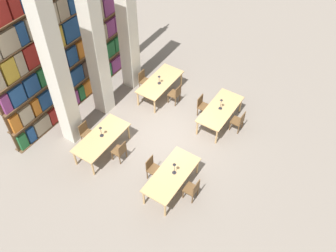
{
  "coord_description": "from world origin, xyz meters",
  "views": [
    {
      "loc": [
        -7.62,
        -5.1,
        10.43
      ],
      "look_at": [
        0.0,
        -0.14,
        0.66
      ],
      "focal_mm": 40.0,
      "sensor_mm": 36.0,
      "label": 1
    }
  ],
  "objects": [
    {
      "name": "reading_table_2",
      "position": [
        -1.76,
        1.47,
        0.66
      ],
      "size": [
        2.13,
        0.96,
        0.73
      ],
      "color": "tan",
      "rests_on": "ground_plane"
    },
    {
      "name": "chair_2",
      "position": [
        1.79,
        -2.09,
        0.47
      ],
      "size": [
        0.42,
        0.4,
        0.86
      ],
      "color": "brown",
      "rests_on": "ground_plane"
    },
    {
      "name": "desk_lamp_2",
      "position": [
        -1.69,
        1.5,
        1.04
      ],
      "size": [
        0.14,
        0.14,
        0.46
      ],
      "color": "#232328",
      "rests_on": "reading_table_2"
    },
    {
      "name": "chair_6",
      "position": [
        1.78,
        0.66,
        0.47
      ],
      "size": [
        0.42,
        0.4,
        0.86
      ],
      "color": "brown",
      "rests_on": "ground_plane"
    },
    {
      "name": "reading_table_3",
      "position": [
        1.82,
        1.43,
        0.66
      ],
      "size": [
        2.13,
        0.96,
        0.73
      ],
      "color": "tan",
      "rests_on": "ground_plane"
    },
    {
      "name": "desk_lamp_1",
      "position": [
        1.74,
        -1.32,
        1.06
      ],
      "size": [
        0.14,
        0.14,
        0.48
      ],
      "color": "#232328",
      "rests_on": "reading_table_1"
    },
    {
      "name": "reading_table_0",
      "position": [
        -1.75,
        -1.41,
        0.66
      ],
      "size": [
        2.13,
        0.96,
        0.73
      ],
      "color": "tan",
      "rests_on": "ground_plane"
    },
    {
      "name": "reading_table_1",
      "position": [
        1.74,
        -1.33,
        0.66
      ],
      "size": [
        2.13,
        0.96,
        0.73
      ],
      "color": "tan",
      "rests_on": "ground_plane"
    },
    {
      "name": "desk_lamp_0",
      "position": [
        -1.65,
        -1.45,
        1.06
      ],
      "size": [
        0.14,
        0.14,
        0.49
      ],
      "color": "#232328",
      "rests_on": "reading_table_0"
    },
    {
      "name": "chair_0",
      "position": [
        -1.71,
        -2.18,
        0.47
      ],
      "size": [
        0.42,
        0.4,
        0.86
      ],
      "color": "brown",
      "rests_on": "ground_plane"
    },
    {
      "name": "chair_4",
      "position": [
        -1.72,
        0.7,
        0.47
      ],
      "size": [
        0.42,
        0.4,
        0.86
      ],
      "color": "brown",
      "rests_on": "ground_plane"
    },
    {
      "name": "bookshelf_bank",
      "position": [
        -0.0,
        3.97,
        2.76
      ],
      "size": [
        6.94,
        0.35,
        5.5
      ],
      "color": "brown",
      "rests_on": "ground_plane"
    },
    {
      "name": "chair_7",
      "position": [
        1.78,
        2.19,
        0.47
      ],
      "size": [
        0.42,
        0.4,
        0.86
      ],
      "rotation": [
        0.0,
        0.0,
        3.14
      ],
      "color": "brown",
      "rests_on": "ground_plane"
    },
    {
      "name": "chair_5",
      "position": [
        -1.72,
        2.24,
        0.47
      ],
      "size": [
        0.42,
        0.4,
        0.86
      ],
      "rotation": [
        0.0,
        0.0,
        3.14
      ],
      "color": "brown",
      "rests_on": "ground_plane"
    },
    {
      "name": "pillar_left",
      "position": [
        -1.8,
        2.85,
        3.0
      ],
      "size": [
        0.56,
        0.56,
        6.0
      ],
      "color": "silver",
      "rests_on": "ground_plane"
    },
    {
      "name": "pillar_center",
      "position": [
        0.0,
        2.85,
        3.0
      ],
      "size": [
        0.56,
        0.56,
        6.0
      ],
      "color": "silver",
      "rests_on": "ground_plane"
    },
    {
      "name": "chair_1",
      "position": [
        -1.71,
        -0.65,
        0.47
      ],
      "size": [
        0.42,
        0.4,
        0.86
      ],
      "rotation": [
        0.0,
        0.0,
        3.14
      ],
      "color": "brown",
      "rests_on": "ground_plane"
    },
    {
      "name": "desk_lamp_3",
      "position": [
        1.69,
        1.38,
        1.0
      ],
      "size": [
        0.14,
        0.14,
        0.41
      ],
      "color": "#232328",
      "rests_on": "reading_table_3"
    },
    {
      "name": "pillar_right",
      "position": [
        1.8,
        2.85,
        3.0
      ],
      "size": [
        0.56,
        0.56,
        6.0
      ],
      "color": "silver",
      "rests_on": "ground_plane"
    },
    {
      "name": "chair_3",
      "position": [
        1.79,
        -0.56,
        0.47
      ],
      "size": [
        0.42,
        0.4,
        0.86
      ],
      "rotation": [
        0.0,
        0.0,
        3.14
      ],
      "color": "brown",
      "rests_on": "ground_plane"
    },
    {
      "name": "ground_plane",
      "position": [
        0.0,
        0.0,
        0.0
      ],
      "size": [
        40.0,
        40.0,
        0.0
      ],
      "primitive_type": "plane",
      "color": "gray"
    }
  ]
}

